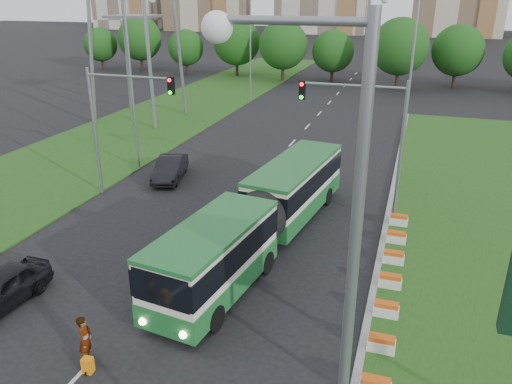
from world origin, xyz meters
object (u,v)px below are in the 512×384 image
(articulated_bus, at_px, (262,214))
(car_left_far, at_px, (170,168))
(car_left_near, at_px, (0,289))
(traffic_mast_median, at_px, (372,129))
(traffic_mast_left, at_px, (115,113))
(shopping_trolley, at_px, (88,365))
(pedestrian, at_px, (85,340))

(articulated_bus, distance_m, car_left_far, 11.75)
(articulated_bus, height_order, car_left_near, articulated_bus)
(traffic_mast_median, relative_size, traffic_mast_left, 1.00)
(car_left_far, relative_size, shopping_trolley, 8.09)
(articulated_bus, bearing_deg, pedestrian, -99.81)
(car_left_near, bearing_deg, traffic_mast_left, 101.21)
(pedestrian, height_order, shopping_trolley, pedestrian)
(car_left_far, bearing_deg, traffic_mast_left, -125.69)
(traffic_mast_median, bearing_deg, pedestrian, -117.71)
(traffic_mast_median, xyz_separation_m, car_left_near, (-13.32, -13.20, -4.57))
(car_left_near, xyz_separation_m, car_left_far, (-0.36, 15.87, 0.01))
(car_left_near, height_order, car_left_far, car_left_far)
(car_left_near, relative_size, shopping_trolley, 7.75)
(articulated_bus, relative_size, car_left_far, 3.66)
(car_left_far, bearing_deg, car_left_near, -102.52)
(car_left_far, distance_m, shopping_trolley, 19.17)
(traffic_mast_left, relative_size, pedestrian, 4.32)
(traffic_mast_left, height_order, articulated_bus, traffic_mast_left)
(traffic_mast_median, height_order, shopping_trolley, traffic_mast_median)
(shopping_trolley, bearing_deg, car_left_near, 154.72)
(traffic_mast_median, bearing_deg, car_left_far, 168.96)
(articulated_bus, xyz_separation_m, pedestrian, (-3.23, -10.22, -0.83))
(traffic_mast_median, bearing_deg, car_left_near, -135.27)
(traffic_mast_median, height_order, articulated_bus, traffic_mast_median)
(articulated_bus, relative_size, car_left_near, 3.82)
(articulated_bus, height_order, pedestrian, articulated_bus)
(pedestrian, bearing_deg, traffic_mast_median, -41.99)
(traffic_mast_median, bearing_deg, traffic_mast_left, -176.23)
(traffic_mast_median, bearing_deg, articulated_bus, -134.21)
(traffic_mast_median, distance_m, traffic_mast_left, 15.19)
(car_left_far, relative_size, pedestrian, 2.57)
(traffic_mast_median, xyz_separation_m, shopping_trolley, (-7.54, -15.48, -5.06))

